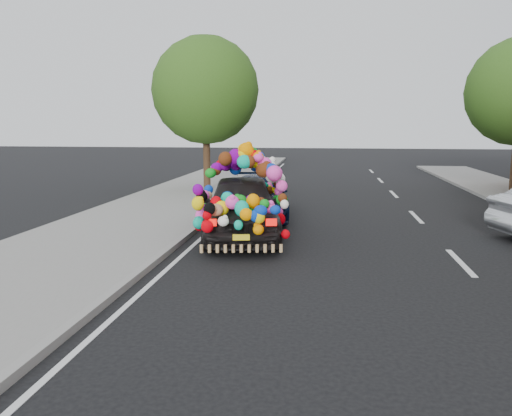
{
  "coord_description": "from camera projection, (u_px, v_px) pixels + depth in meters",
  "views": [
    {
      "loc": [
        0.91,
        -10.01,
        2.68
      ],
      "look_at": [
        -0.62,
        1.0,
        0.83
      ],
      "focal_mm": 35.0,
      "sensor_mm": 36.0,
      "label": 1
    }
  ],
  "objects": [
    {
      "name": "plush_art_car",
      "position": [
        242.0,
        192.0,
        11.99
      ],
      "size": [
        2.82,
        4.85,
        2.14
      ],
      "rotation": [
        0.0,
        0.0,
        0.16
      ],
      "color": "black",
      "rests_on": "ground"
    },
    {
      "name": "ground",
      "position": [
        279.0,
        256.0,
        10.34
      ],
      "size": [
        100.0,
        100.0,
        0.0
      ],
      "primitive_type": "plane",
      "color": "black",
      "rests_on": "ground"
    },
    {
      "name": "lane_markings",
      "position": [
        460.0,
        262.0,
        9.85
      ],
      "size": [
        6.0,
        50.0,
        0.01
      ],
      "primitive_type": null,
      "color": "silver",
      "rests_on": "ground"
    },
    {
      "name": "sidewalk",
      "position": [
        84.0,
        246.0,
        10.92
      ],
      "size": [
        4.0,
        60.0,
        0.12
      ],
      "primitive_type": "cube",
      "color": "gray",
      "rests_on": "ground"
    },
    {
      "name": "tree_near_sidewalk",
      "position": [
        206.0,
        90.0,
        19.48
      ],
      "size": [
        4.2,
        4.2,
        6.13
      ],
      "color": "#332114",
      "rests_on": "ground"
    },
    {
      "name": "navy_sedan",
      "position": [
        259.0,
        197.0,
        14.78
      ],
      "size": [
        2.2,
        4.27,
        1.18
      ],
      "primitive_type": "imported",
      "rotation": [
        0.0,
        0.0,
        0.14
      ],
      "color": "black",
      "rests_on": "ground"
    },
    {
      "name": "kerb",
      "position": [
        170.0,
        249.0,
        10.65
      ],
      "size": [
        0.15,
        60.0,
        0.13
      ],
      "primitive_type": "cube",
      "color": "gray",
      "rests_on": "ground"
    }
  ]
}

